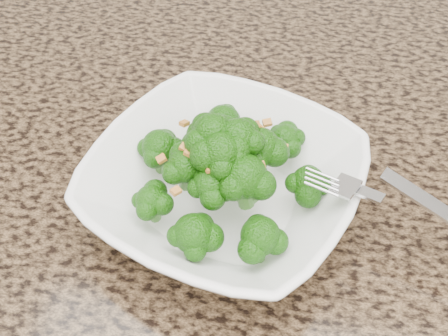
# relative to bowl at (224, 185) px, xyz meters

# --- Properties ---
(granite_counter) EXTENTS (1.64, 1.04, 0.03)m
(granite_counter) POSITION_rel_bowl_xyz_m (-0.02, -0.06, -0.04)
(granite_counter) COLOR brown
(granite_counter) RESTS_ON cabinet
(bowl) EXTENTS (0.29, 0.29, 0.06)m
(bowl) POSITION_rel_bowl_xyz_m (0.00, 0.00, 0.00)
(bowl) COLOR white
(bowl) RESTS_ON granite_counter
(broccoli_pile) EXTENTS (0.20, 0.20, 0.06)m
(broccoli_pile) POSITION_rel_bowl_xyz_m (0.00, 0.00, 0.06)
(broccoli_pile) COLOR #1A580A
(broccoli_pile) RESTS_ON bowl
(garlic_topping) EXTENTS (0.12, 0.12, 0.01)m
(garlic_topping) POSITION_rel_bowl_xyz_m (0.00, 0.00, 0.10)
(garlic_topping) COLOR #C67F30
(garlic_topping) RESTS_ON broccoli_pile
(fork) EXTENTS (0.18, 0.11, 0.01)m
(fork) POSITION_rel_bowl_xyz_m (0.12, -0.02, 0.03)
(fork) COLOR silver
(fork) RESTS_ON bowl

